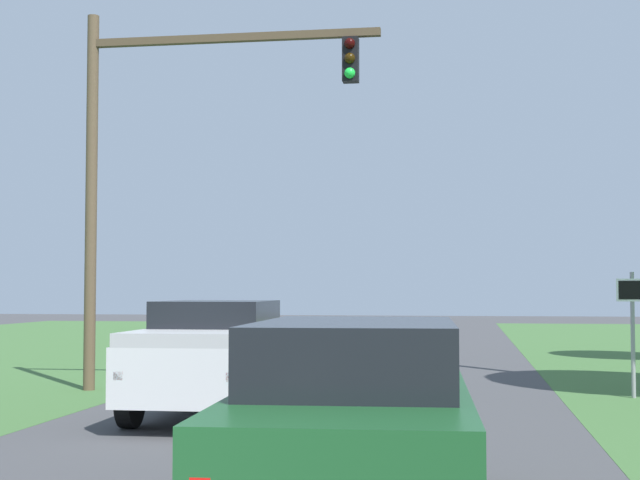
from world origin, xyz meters
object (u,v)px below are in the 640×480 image
pickup_truck_lead (219,356)px  keep_moving_sign (633,317)px  traffic_light (161,145)px  red_suv_near (355,416)px

pickup_truck_lead → keep_moving_sign: size_ratio=2.23×
pickup_truck_lead → keep_moving_sign: keep_moving_sign is taller
traffic_light → red_suv_near: bearing=-62.8°
pickup_truck_lead → red_suv_near: bearing=-65.7°
red_suv_near → pickup_truck_lead: 7.47m
red_suv_near → traffic_light: traffic_light is taller
pickup_truck_lead → keep_moving_sign: (7.25, 3.63, 0.58)m
red_suv_near → keep_moving_sign: bearing=68.2°
red_suv_near → traffic_light: (-5.22, 10.17, 4.12)m
pickup_truck_lead → traffic_light: traffic_light is taller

